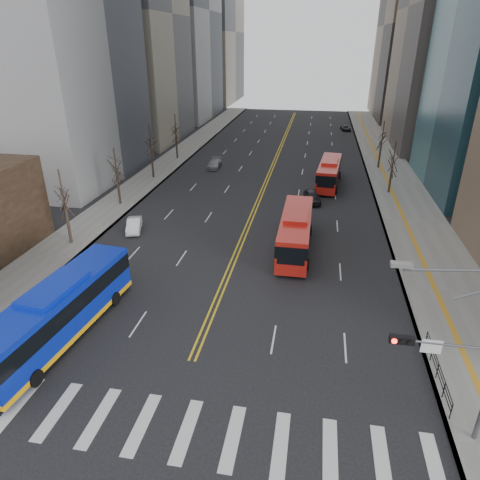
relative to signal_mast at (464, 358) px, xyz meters
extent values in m
plane|color=black|center=(-13.77, -2.00, -4.86)|extent=(220.00, 220.00, 0.00)
cube|color=gray|center=(3.73, 43.00, -4.78)|extent=(7.00, 130.00, 0.15)
cube|color=gray|center=(-30.27, 43.00, -4.78)|extent=(5.00, 130.00, 0.15)
cube|color=silver|center=(-22.04, -2.00, -4.85)|extent=(0.70, 4.00, 0.01)
cube|color=silver|center=(-19.67, -2.00, -4.85)|extent=(0.70, 4.00, 0.01)
cube|color=silver|center=(-17.31, -2.00, -4.85)|extent=(0.70, 4.00, 0.01)
cube|color=silver|center=(-14.95, -2.00, -4.85)|extent=(0.70, 4.00, 0.01)
cube|color=silver|center=(-12.58, -2.00, -4.85)|extent=(0.70, 4.00, 0.01)
cube|color=silver|center=(-10.22, -2.00, -4.85)|extent=(0.70, 4.00, 0.01)
cube|color=silver|center=(-7.86, -2.00, -4.85)|extent=(0.70, 4.00, 0.01)
cube|color=silver|center=(-5.49, -2.00, -4.85)|extent=(0.70, 4.00, 0.01)
cube|color=silver|center=(-3.13, -2.00, -4.85)|extent=(0.70, 4.00, 0.01)
cube|color=silver|center=(-0.77, -2.00, -4.85)|extent=(0.70, 4.00, 0.01)
cube|color=gold|center=(-13.97, 53.00, -4.85)|extent=(0.15, 100.00, 0.01)
cube|color=gold|center=(-13.57, 53.00, -4.85)|extent=(0.15, 100.00, 0.01)
cube|color=gray|center=(-44.77, 64.00, 17.14)|extent=(22.00, 22.00, 44.00)
cube|color=#959598|center=(-43.77, 91.00, 19.14)|extent=(20.00, 26.00, 48.00)
cube|color=#776552|center=(16.23, 69.00, 18.14)|extent=(20.00, 26.00, 46.00)
cube|color=gray|center=(-42.77, 123.00, 15.14)|extent=(18.00, 30.00, 40.00)
cube|color=brown|center=(15.23, 101.00, 16.14)|extent=(18.00, 30.00, 42.00)
cylinder|color=slate|center=(-0.82, 0.00, 0.64)|extent=(4.50, 0.12, 0.12)
cube|color=black|center=(-2.77, 0.00, 0.64)|extent=(1.10, 0.28, 0.38)
cylinder|color=#FF190C|center=(-3.12, -0.16, 0.64)|extent=(0.24, 0.08, 0.24)
cylinder|color=black|center=(-2.77, -0.16, 0.64)|extent=(0.24, 0.08, 0.24)
cylinder|color=black|center=(-2.42, -0.16, 0.64)|extent=(0.24, 0.08, 0.24)
cube|color=silver|center=(-1.47, 0.00, 0.44)|extent=(0.90, 0.06, 0.70)
cube|color=#999993|center=(-3.37, 0.00, 4.44)|extent=(0.90, 0.35, 0.18)
cube|color=black|center=(0.53, 4.00, -3.71)|extent=(0.04, 6.00, 0.04)
cylinder|color=black|center=(0.53, 1.00, -4.21)|extent=(0.06, 0.06, 1.00)
cylinder|color=black|center=(0.53, 2.50, -4.21)|extent=(0.06, 0.06, 1.00)
cylinder|color=black|center=(0.53, 4.00, -4.21)|extent=(0.06, 0.06, 1.00)
cylinder|color=black|center=(0.53, 5.50, -4.21)|extent=(0.06, 0.06, 1.00)
cylinder|color=black|center=(0.53, 7.00, -4.21)|extent=(0.06, 0.06, 1.00)
cylinder|color=#2D241B|center=(-29.77, 17.00, -2.91)|extent=(0.28, 0.28, 3.90)
cylinder|color=#2D241B|center=(-29.77, 28.00, -3.06)|extent=(0.28, 0.28, 3.60)
cylinder|color=#2D241B|center=(-29.77, 39.00, -2.86)|extent=(0.28, 0.28, 4.00)
cylinder|color=#2D241B|center=(-29.77, 50.00, -2.96)|extent=(0.28, 0.28, 3.80)
cylinder|color=#2D241B|center=(2.23, 38.00, -3.11)|extent=(0.28, 0.28, 3.50)
cylinder|color=#2D241B|center=(2.23, 50.00, -2.98)|extent=(0.28, 0.28, 3.75)
cube|color=#0B23B3|center=(-22.81, 3.88, -2.91)|extent=(4.04, 13.50, 3.19)
cube|color=black|center=(-22.81, 3.88, -2.31)|extent=(4.10, 13.52, 1.13)
cube|color=#0B23B3|center=(-22.81, 3.88, -1.21)|extent=(2.66, 4.84, 0.40)
cube|color=#FFAE0D|center=(-22.81, 3.88, -4.31)|extent=(4.10, 13.52, 0.35)
cylinder|color=black|center=(-21.85, -0.49, -4.36)|extent=(0.40, 1.02, 1.00)
cylinder|color=black|center=(-23.78, 8.25, -4.36)|extent=(0.40, 1.02, 1.00)
cylinder|color=black|center=(-21.02, 7.98, -4.36)|extent=(0.40, 1.02, 1.00)
cube|color=red|center=(-8.57, 19.56, -3.01)|extent=(2.64, 11.49, 2.99)
cube|color=black|center=(-8.57, 19.56, -2.43)|extent=(2.70, 11.51, 1.07)
cube|color=red|center=(-8.57, 19.56, -1.42)|extent=(2.10, 4.03, 0.40)
cylinder|color=black|center=(-9.88, 15.89, -4.36)|extent=(0.30, 1.00, 1.00)
cylinder|color=black|center=(-7.27, 15.88, -4.36)|extent=(0.30, 1.00, 1.00)
cylinder|color=black|center=(-9.86, 23.24, -4.36)|extent=(0.30, 1.00, 1.00)
cylinder|color=black|center=(-7.25, 23.23, -4.36)|extent=(0.30, 1.00, 1.00)
cube|color=red|center=(-5.35, 40.03, -3.10)|extent=(3.44, 11.07, 2.82)
cube|color=black|center=(-5.35, 40.03, -2.54)|extent=(3.50, 11.09, 1.01)
cube|color=red|center=(-5.35, 40.03, -1.59)|extent=(2.31, 3.97, 0.40)
cylinder|color=black|center=(-6.90, 36.67, -4.36)|extent=(0.39, 1.02, 1.00)
cylinder|color=black|center=(-4.43, 36.45, -4.36)|extent=(0.39, 1.02, 1.00)
cylinder|color=black|center=(-6.28, 43.61, -4.36)|extent=(0.39, 1.02, 1.00)
cylinder|color=black|center=(-3.81, 43.39, -4.36)|extent=(0.39, 1.02, 1.00)
imported|color=white|center=(-25.05, 21.05, -4.23)|extent=(2.38, 4.02, 1.25)
imported|color=black|center=(-7.34, 32.84, -4.15)|extent=(2.48, 4.41, 1.42)
imported|color=gray|center=(-22.47, 45.78, -4.23)|extent=(1.96, 4.40, 1.25)
imported|color=black|center=(-1.40, 79.96, -4.32)|extent=(2.29, 4.08, 1.08)
camera|label=1|loc=(-7.21, -16.63, 12.93)|focal=32.00mm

